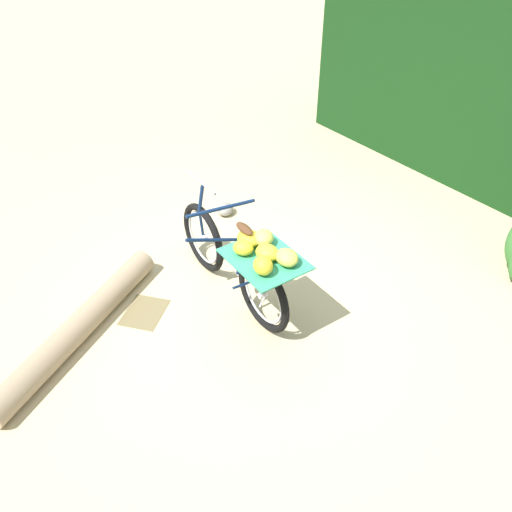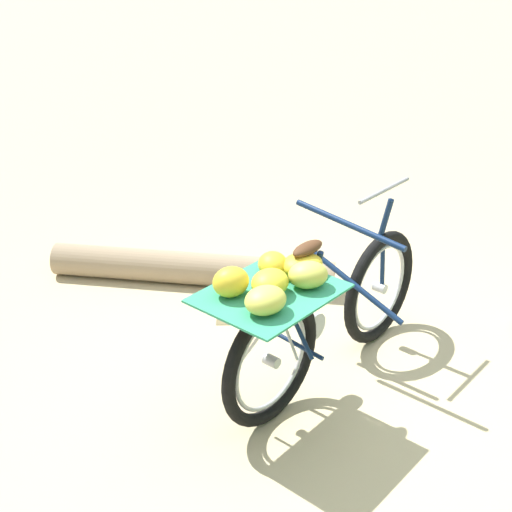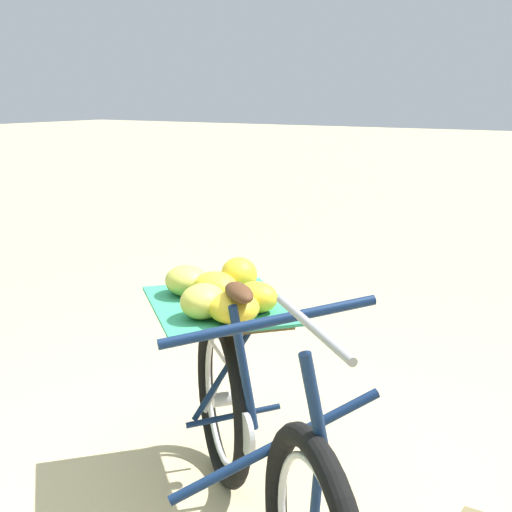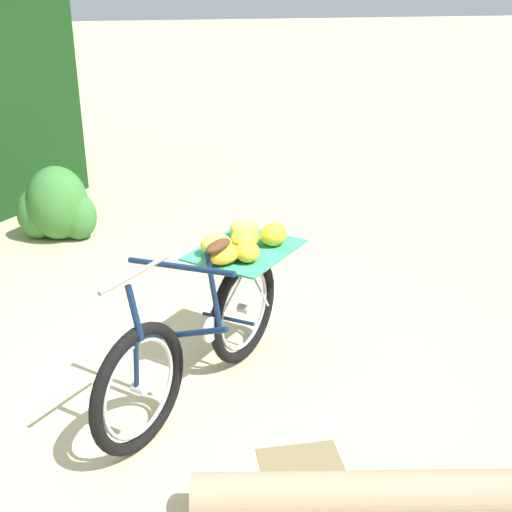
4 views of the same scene
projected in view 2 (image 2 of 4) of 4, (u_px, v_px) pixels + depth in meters
The scene contains 4 objects.
ground_plane at pixel (369, 405), 3.86m from camera, with size 60.00×60.00×0.00m, color #C6B284.
bicycle at pixel (317, 309), 3.81m from camera, with size 1.39×1.54×1.03m.
fallen_log at pixel (191, 268), 5.11m from camera, with size 0.24×0.24×2.09m, color #9E8466.
leaf_litter_patch at pixel (249, 311), 4.78m from camera, with size 0.44×0.36×0.01m, color olive.
Camera 2 is at (0.63, 3.11, 2.44)m, focal length 48.99 mm.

